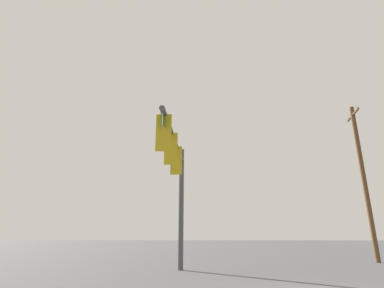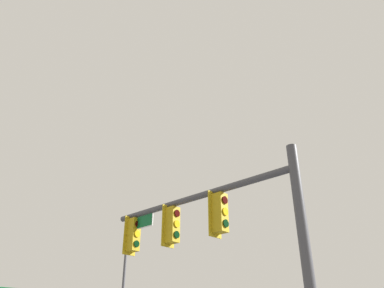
% 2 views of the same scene
% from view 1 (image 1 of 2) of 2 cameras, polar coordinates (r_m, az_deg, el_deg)
% --- Properties ---
extents(signal_pole_near, '(6.96, 0.92, 6.12)m').
position_cam_1_polar(signal_pole_near, '(13.42, -3.09, -5.06)').
color(signal_pole_near, '#47474C').
rests_on(signal_pole_near, ground_plane).
extents(utility_pole, '(2.39, 0.31, 10.70)m').
position_cam_1_polar(utility_pole, '(23.77, 29.86, -5.41)').
color(utility_pole, brown).
rests_on(utility_pole, ground_plane).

